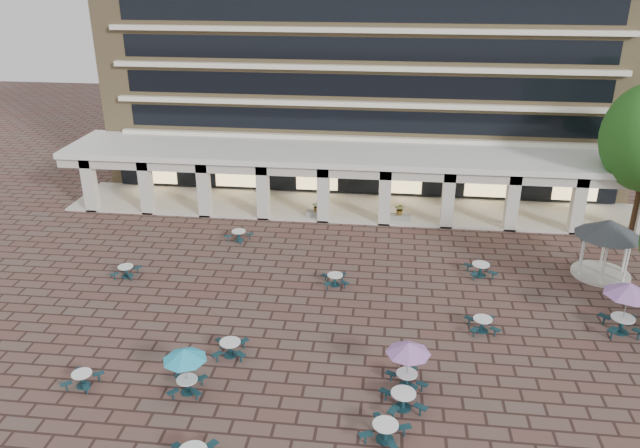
% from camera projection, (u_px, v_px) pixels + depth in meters
% --- Properties ---
extents(ground, '(120.00, 120.00, 0.00)m').
position_uv_depth(ground, '(337.00, 315.00, 32.08)').
color(ground, brown).
rests_on(ground, ground).
extents(apartment_building, '(40.00, 15.50, 25.20)m').
position_uv_depth(apartment_building, '(368.00, 16.00, 50.37)').
color(apartment_building, '#9E8459').
rests_on(apartment_building, ground).
extents(retail_arcade, '(42.00, 6.60, 4.40)m').
position_uv_depth(retail_arcade, '(357.00, 170.00, 44.41)').
color(retail_arcade, white).
rests_on(retail_arcade, ground).
extents(picnic_table_1, '(1.77, 1.77, 0.73)m').
position_uv_depth(picnic_table_1, '(230.00, 347.00, 28.69)').
color(picnic_table_1, '#13333B').
rests_on(picnic_table_1, ground).
extents(picnic_table_2, '(2.06, 2.06, 0.75)m').
position_uv_depth(picnic_table_2, '(385.00, 430.00, 23.62)').
color(picnic_table_2, '#13333B').
rests_on(picnic_table_2, ground).
extents(picnic_table_4, '(1.87, 1.87, 2.16)m').
position_uv_depth(picnic_table_4, '(185.00, 356.00, 25.67)').
color(picnic_table_4, '#13333B').
rests_on(picnic_table_4, ground).
extents(picnic_table_5, '(1.57, 1.57, 0.65)m').
position_uv_depth(picnic_table_5, '(82.00, 378.00, 26.64)').
color(picnic_table_5, '#13333B').
rests_on(picnic_table_5, ground).
extents(picnic_table_6, '(1.91, 1.91, 2.20)m').
position_uv_depth(picnic_table_6, '(408.00, 350.00, 26.03)').
color(picnic_table_6, '#13333B').
rests_on(picnic_table_6, ground).
extents(picnic_table_7, '(2.03, 2.03, 0.77)m').
position_uv_depth(picnic_table_7, '(403.00, 399.00, 25.29)').
color(picnic_table_7, '#13333B').
rests_on(picnic_table_7, ground).
extents(picnic_table_8, '(1.49, 1.49, 0.66)m').
position_uv_depth(picnic_table_8, '(126.00, 270.00, 35.82)').
color(picnic_table_8, '#13333B').
rests_on(picnic_table_8, ground).
extents(picnic_table_9, '(1.88, 1.88, 0.68)m').
position_uv_depth(picnic_table_9, '(239.00, 235.00, 40.40)').
color(picnic_table_9, '#13333B').
rests_on(picnic_table_9, ground).
extents(picnic_table_10, '(1.71, 1.71, 0.70)m').
position_uv_depth(picnic_table_10, '(482.00, 323.00, 30.58)').
color(picnic_table_10, '#13333B').
rests_on(picnic_table_10, ground).
extents(picnic_table_11, '(2.36, 2.36, 2.72)m').
position_uv_depth(picnic_table_11, '(629.00, 291.00, 29.72)').
color(picnic_table_11, '#13333B').
rests_on(picnic_table_11, ground).
extents(picnic_table_12, '(1.68, 1.68, 0.65)m').
position_uv_depth(picnic_table_12, '(335.00, 279.00, 34.89)').
color(picnic_table_12, '#13333B').
rests_on(picnic_table_12, ground).
extents(picnic_table_13, '(1.91, 1.91, 0.75)m').
position_uv_depth(picnic_table_13, '(480.00, 269.00, 35.91)').
color(picnic_table_13, '#13333B').
rests_on(picnic_table_13, ground).
extents(gazebo, '(3.67, 3.67, 3.42)m').
position_uv_depth(gazebo, '(608.00, 234.00, 35.16)').
color(gazebo, beige).
rests_on(gazebo, ground).
extents(planter_left, '(1.50, 0.74, 1.23)m').
position_uv_depth(planter_left, '(317.00, 211.00, 43.95)').
color(planter_left, gray).
rests_on(planter_left, ground).
extents(planter_right, '(1.50, 0.80, 1.34)m').
position_uv_depth(planter_right, '(400.00, 214.00, 43.28)').
color(planter_right, gray).
rests_on(planter_right, ground).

